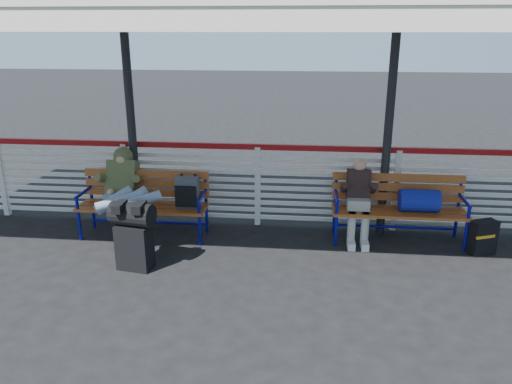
# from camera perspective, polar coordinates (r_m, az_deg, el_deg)

# --- Properties ---
(ground) EXTENTS (60.00, 60.00, 0.00)m
(ground) POSITION_cam_1_polar(r_m,az_deg,el_deg) (5.87, -1.69, -10.60)
(ground) COLOR black
(ground) RESTS_ON ground
(fence) EXTENTS (12.08, 0.08, 1.24)m
(fence) POSITION_cam_1_polar(r_m,az_deg,el_deg) (7.35, 0.18, 1.09)
(fence) COLOR silver
(fence) RESTS_ON ground
(canopy) EXTENTS (12.60, 3.60, 3.16)m
(canopy) POSITION_cam_1_polar(r_m,az_deg,el_deg) (6.00, -0.83, 20.25)
(canopy) COLOR silver
(canopy) RESTS_ON ground
(luggage_stack) EXTENTS (0.56, 0.37, 0.86)m
(luggage_stack) POSITION_cam_1_polar(r_m,az_deg,el_deg) (6.24, -13.83, -4.59)
(luggage_stack) COLOR black
(luggage_stack) RESTS_ON ground
(bench_left) EXTENTS (1.80, 0.56, 0.92)m
(bench_left) POSITION_cam_1_polar(r_m,az_deg,el_deg) (7.12, -11.36, -0.50)
(bench_left) COLOR #A85420
(bench_left) RESTS_ON ground
(bench_right) EXTENTS (1.80, 0.56, 0.92)m
(bench_right) POSITION_cam_1_polar(r_m,az_deg,el_deg) (7.10, 16.85, -1.06)
(bench_right) COLOR #A85420
(bench_right) RESTS_ON ground
(traveler_man) EXTENTS (0.94, 1.64, 0.77)m
(traveler_man) POSITION_cam_1_polar(r_m,az_deg,el_deg) (6.87, -14.84, -0.31)
(traveler_man) COLOR #8A9CBA
(traveler_man) RESTS_ON ground
(companion_person) EXTENTS (0.32, 0.66, 1.15)m
(companion_person) POSITION_cam_1_polar(r_m,az_deg,el_deg) (6.98, 11.62, -0.82)
(companion_person) COLOR #AFAB9F
(companion_person) RESTS_ON ground
(suitcase_side) EXTENTS (0.37, 0.31, 0.46)m
(suitcase_side) POSITION_cam_1_polar(r_m,az_deg,el_deg) (7.18, 24.49, -4.73)
(suitcase_side) COLOR black
(suitcase_side) RESTS_ON ground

